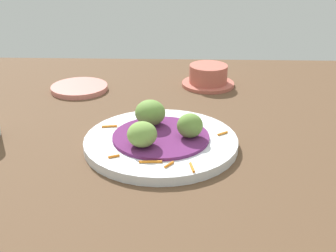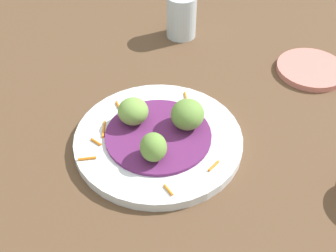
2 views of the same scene
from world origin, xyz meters
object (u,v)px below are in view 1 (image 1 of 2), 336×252
at_px(guac_scoop_center, 150,113).
at_px(guac_scoop_left, 190,126).
at_px(side_plate_small, 79,88).
at_px(terracotta_bowl, 208,77).
at_px(main_plate, 161,142).
at_px(guac_scoop_right, 142,134).

bearing_deg(guac_scoop_center, guac_scoop_left, 145.15).
distance_m(side_plate_small, terracotta_bowl, 0.31).
bearing_deg(guac_scoop_left, side_plate_small, -48.60).
bearing_deg(main_plate, guac_scoop_center, -64.85).
xyz_separation_m(guac_scoop_left, guac_scoop_right, (0.08, 0.04, -0.00)).
height_order(guac_scoop_right, terracotta_bowl, guac_scoop_right).
distance_m(guac_scoop_right, terracotta_bowl, 0.39).
relative_size(guac_scoop_left, side_plate_small, 0.34).
relative_size(guac_scoop_right, side_plate_small, 0.38).
bearing_deg(guac_scoop_center, side_plate_small, -52.53).
xyz_separation_m(guac_scoop_right, side_plate_small, (0.18, -0.33, -0.04)).
bearing_deg(guac_scoop_right, side_plate_small, -61.63).
xyz_separation_m(guac_scoop_center, terracotta_bowl, (-0.12, -0.28, -0.02)).
height_order(main_plate, terracotta_bowl, terracotta_bowl).
relative_size(guac_scoop_left, guac_scoop_right, 0.90).
bearing_deg(terracotta_bowl, guac_scoop_left, 81.79).
relative_size(guac_scoop_left, guac_scoop_center, 0.81).
distance_m(main_plate, guac_scoop_left, 0.06).
bearing_deg(guac_scoop_right, main_plate, -124.85).
height_order(main_plate, guac_scoop_center, guac_scoop_center).
xyz_separation_m(main_plate, side_plate_small, (0.20, -0.28, -0.00)).
bearing_deg(guac_scoop_left, guac_scoop_right, 25.15).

